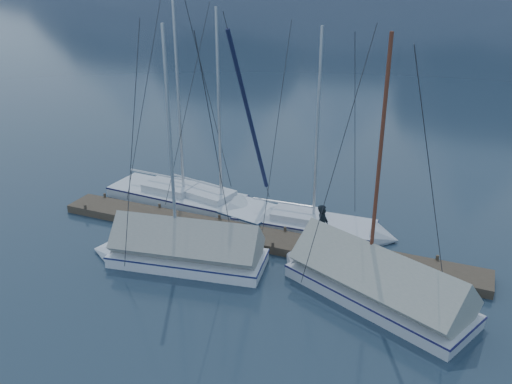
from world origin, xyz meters
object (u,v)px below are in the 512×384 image
at_px(sailboat_open_right, 324,228).
at_px(sailboat_covered_near, 364,281).
at_px(sailboat_open_mid, 231,209).
at_px(sailboat_open_left, 194,201).
at_px(sailboat_covered_far, 174,251).
at_px(person, 322,226).

xyz_separation_m(sailboat_open_right, sailboat_covered_near, (2.55, -3.99, 0.32)).
height_order(sailboat_open_right, sailboat_covered_near, sailboat_covered_near).
bearing_deg(sailboat_open_mid, sailboat_open_left, 174.89).
xyz_separation_m(sailboat_open_left, sailboat_covered_far, (1.90, -4.99, 0.29)).
bearing_deg(sailboat_open_right, sailboat_covered_far, -134.19).
xyz_separation_m(sailboat_open_right, sailboat_covered_far, (-4.54, -4.67, 0.31)).
bearing_deg(person, sailboat_open_left, 71.74).
height_order(sailboat_open_mid, person, sailboat_open_mid).
bearing_deg(sailboat_covered_near, sailboat_covered_far, -174.50).
distance_m(sailboat_open_mid, sailboat_covered_near, 8.13).
xyz_separation_m(sailboat_open_mid, sailboat_covered_near, (7.00, -4.13, 0.31)).
height_order(sailboat_open_left, person, sailboat_open_left).
distance_m(sailboat_open_left, sailboat_covered_near, 9.97).
bearing_deg(sailboat_covered_far, sailboat_covered_near, 5.50).
relative_size(sailboat_covered_near, person, 5.56).
height_order(sailboat_open_right, person, sailboat_open_right).
distance_m(sailboat_open_mid, person, 5.40).
height_order(sailboat_open_left, sailboat_open_right, sailboat_open_left).
distance_m(sailboat_open_right, sailboat_covered_near, 4.74).
relative_size(sailboat_open_mid, sailboat_covered_near, 1.01).
relative_size(sailboat_open_mid, sailboat_open_right, 1.06).
relative_size(sailboat_open_left, sailboat_covered_near, 1.05).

